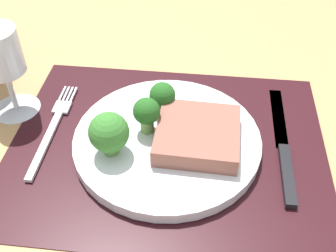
{
  "coord_description": "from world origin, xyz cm",
  "views": [
    {
      "loc": [
        4.42,
        -38.58,
        40.48
      ],
      "look_at": [
        -0.11,
        2.06,
        1.9
      ],
      "focal_mm": 43.37,
      "sensor_mm": 36.0,
      "label": 1
    }
  ],
  "objects_px": {
    "fork": "(53,127)",
    "wine_glass": "(0,57)",
    "steak": "(198,135)",
    "plate": "(167,141)",
    "knife": "(284,150)"
  },
  "relations": [
    {
      "from": "plate",
      "to": "steak",
      "type": "relative_size",
      "value": 2.36
    },
    {
      "from": "plate",
      "to": "steak",
      "type": "height_order",
      "value": "steak"
    },
    {
      "from": "plate",
      "to": "wine_glass",
      "type": "relative_size",
      "value": 1.87
    },
    {
      "from": "plate",
      "to": "steak",
      "type": "distance_m",
      "value": 0.05
    },
    {
      "from": "plate",
      "to": "wine_glass",
      "type": "height_order",
      "value": "wine_glass"
    },
    {
      "from": "fork",
      "to": "plate",
      "type": "bearing_deg",
      "value": -1.6
    },
    {
      "from": "steak",
      "to": "fork",
      "type": "height_order",
      "value": "steak"
    },
    {
      "from": "fork",
      "to": "wine_glass",
      "type": "xyz_separation_m",
      "value": [
        -0.07,
        0.04,
        0.09
      ]
    },
    {
      "from": "fork",
      "to": "knife",
      "type": "xyz_separation_m",
      "value": [
        0.32,
        -0.01,
        0.0
      ]
    },
    {
      "from": "steak",
      "to": "wine_glass",
      "type": "distance_m",
      "value": 0.29
    },
    {
      "from": "knife",
      "to": "wine_glass",
      "type": "relative_size",
      "value": 1.7
    },
    {
      "from": "plate",
      "to": "fork",
      "type": "relative_size",
      "value": 1.32
    },
    {
      "from": "fork",
      "to": "wine_glass",
      "type": "bearing_deg",
      "value": 154.44
    },
    {
      "from": "plate",
      "to": "knife",
      "type": "xyz_separation_m",
      "value": [
        0.16,
        0.01,
        -0.0
      ]
    },
    {
      "from": "steak",
      "to": "fork",
      "type": "xyz_separation_m",
      "value": [
        -0.21,
        0.02,
        -0.03
      ]
    }
  ]
}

